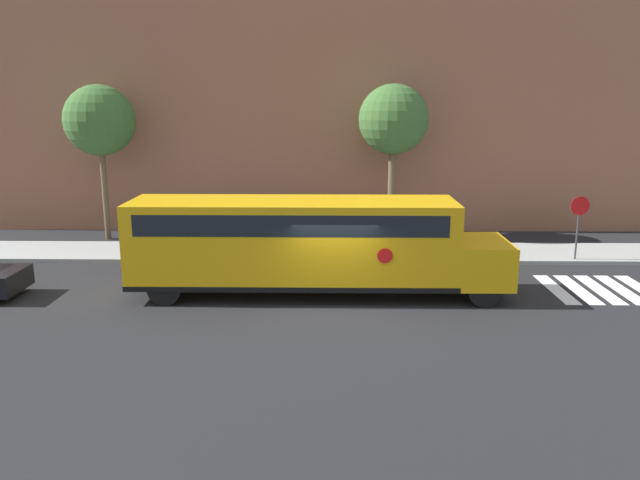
# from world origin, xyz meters

# --- Properties ---
(ground_plane) EXTENTS (60.00, 60.00, 0.00)m
(ground_plane) POSITION_xyz_m (0.00, 0.00, 0.00)
(ground_plane) COLOR black
(sidewalk_strip) EXTENTS (44.00, 3.00, 0.15)m
(sidewalk_strip) POSITION_xyz_m (0.00, 6.50, 0.07)
(sidewalk_strip) COLOR #9E9E99
(sidewalk_strip) RESTS_ON ground
(building_backdrop) EXTENTS (32.00, 4.00, 11.56)m
(building_backdrop) POSITION_xyz_m (0.00, 13.00, 5.78)
(building_backdrop) COLOR #935B42
(building_backdrop) RESTS_ON ground
(crosswalk_stripes) EXTENTS (3.30, 3.20, 0.01)m
(crosswalk_stripes) POSITION_xyz_m (8.61, 2.00, 0.00)
(crosswalk_stripes) COLOR white
(crosswalk_stripes) RESTS_ON ground
(school_bus) EXTENTS (11.65, 2.57, 3.00)m
(school_bus) POSITION_xyz_m (-0.92, 1.32, 1.74)
(school_bus) COLOR #EAA80F
(school_bus) RESTS_ON ground
(stop_sign) EXTENTS (0.70, 0.10, 2.54)m
(stop_sign) POSITION_xyz_m (9.08, 5.32, 1.68)
(stop_sign) COLOR #38383A
(stop_sign) RESTS_ON ground
(tree_near_sidewalk) EXTENTS (2.99, 2.99, 6.64)m
(tree_near_sidewalk) POSITION_xyz_m (-9.90, 9.10, 5.11)
(tree_near_sidewalk) COLOR brown
(tree_near_sidewalk) RESTS_ON ground
(tree_far_sidewalk) EXTENTS (2.98, 2.98, 6.67)m
(tree_far_sidewalk) POSITION_xyz_m (2.54, 9.43, 5.12)
(tree_far_sidewalk) COLOR brown
(tree_far_sidewalk) RESTS_ON ground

